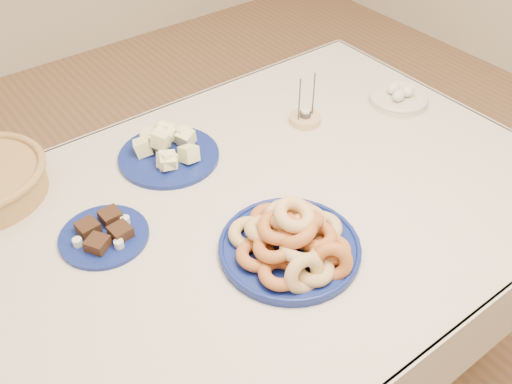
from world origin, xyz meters
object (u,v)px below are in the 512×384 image
dining_table (245,241)px  melon_plate (168,150)px  donut_platter (292,241)px  egg_bowl (398,98)px  brownie_plate (104,234)px  candle_holder (305,118)px

dining_table → melon_plate: 0.34m
melon_plate → donut_platter: bearing=-85.4°
egg_bowl → brownie_plate: bearing=179.2°
brownie_plate → egg_bowl: (1.01, -0.01, 0.01)m
candle_holder → melon_plate: bearing=166.6°
candle_holder → egg_bowl: (0.31, -0.10, 0.00)m
brownie_plate → melon_plate: bearing=32.7°
egg_bowl → donut_platter: bearing=-156.9°
dining_table → egg_bowl: egg_bowl is taller
melon_plate → candle_holder: size_ratio=2.20×
melon_plate → egg_bowl: 0.76m
dining_table → melon_plate: size_ratio=4.86×
brownie_plate → egg_bowl: egg_bowl is taller
donut_platter → candle_holder: (0.38, 0.39, -0.03)m
candle_holder → egg_bowl: bearing=-17.4°
donut_platter → melon_plate: size_ratio=1.18×
dining_table → brownie_plate: bearing=158.2°
dining_table → donut_platter: bearing=-88.9°
melon_plate → brownie_plate: bearing=-147.3°
dining_table → candle_holder: bearing=28.6°
brownie_plate → candle_holder: 0.71m
donut_platter → candle_holder: size_ratio=2.60×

